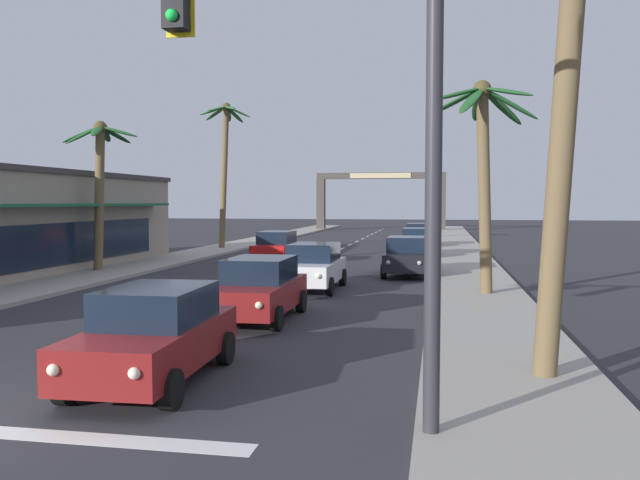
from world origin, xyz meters
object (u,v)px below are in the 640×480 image
at_px(sedan_lead_at_stop_bar, 155,334).
at_px(sedan_parked_far_kerb, 417,242).
at_px(sedan_fifth_in_queue, 313,266).
at_px(palm_right_second, 484,148).
at_px(sedan_third_in_queue, 259,288).
at_px(sedan_parked_mid_kerb, 419,235).
at_px(sedan_oncoming_far, 277,247).
at_px(palm_right_nearest, 567,58).
at_px(town_gateway_arch, 380,193).
at_px(palm_left_third, 225,153).
at_px(palm_left_second, 100,171).
at_px(traffic_signal_mast, 194,49).
at_px(sedan_parked_nearest_kerb, 406,256).

bearing_deg(sedan_lead_at_stop_bar, sedan_parked_far_kerb, 82.18).
distance_m(sedan_fifth_in_queue, palm_right_second, 7.23).
distance_m(sedan_third_in_queue, sedan_parked_mid_kerb, 29.33).
distance_m(sedan_parked_far_kerb, palm_right_second, 16.17).
distance_m(sedan_oncoming_far, palm_right_nearest, 23.60).
distance_m(sedan_third_in_queue, sedan_fifth_in_queue, 6.17).
bearing_deg(town_gateway_arch, sedan_fifth_in_queue, -87.66).
distance_m(sedan_lead_at_stop_bar, sedan_parked_mid_kerb, 35.48).
relative_size(sedan_oncoming_far, sedan_parked_far_kerb, 1.00).
relative_size(palm_right_nearest, palm_right_second, 1.18).
distance_m(sedan_fifth_in_queue, palm_left_third, 21.35).
bearing_deg(palm_right_second, town_gateway_arch, 98.91).
bearing_deg(sedan_parked_far_kerb, palm_left_second, -141.37).
relative_size(sedan_fifth_in_queue, palm_left_third, 0.46).
bearing_deg(sedan_lead_at_stop_bar, town_gateway_arch, 91.46).
xyz_separation_m(sedan_parked_mid_kerb, town_gateway_arch, (-5.10, 26.78, 3.35)).
relative_size(traffic_signal_mast, palm_right_second, 1.48).
distance_m(sedan_fifth_in_queue, sedan_parked_far_kerb, 14.99).
relative_size(sedan_fifth_in_queue, sedan_parked_mid_kerb, 1.00).
bearing_deg(sedan_oncoming_far, town_gateway_arch, 87.55).
bearing_deg(sedan_lead_at_stop_bar, palm_left_second, 121.88).
bearing_deg(palm_right_second, traffic_signal_mast, -109.29).
xyz_separation_m(sedan_parked_mid_kerb, palm_right_second, (2.83, -23.76, 4.12)).
distance_m(sedan_lead_at_stop_bar, palm_right_nearest, 8.59).
relative_size(sedan_oncoming_far, sedan_parked_mid_kerb, 1.00).
xyz_separation_m(sedan_lead_at_stop_bar, sedan_parked_nearest_kerb, (3.55, 17.49, 0.00)).
bearing_deg(palm_left_second, palm_right_second, -15.39).
height_order(sedan_fifth_in_queue, palm_left_third, palm_left_third).
relative_size(sedan_lead_at_stop_bar, sedan_fifth_in_queue, 1.01).
bearing_deg(sedan_parked_mid_kerb, palm_right_second, -83.22).
relative_size(sedan_oncoming_far, palm_left_third, 0.46).
bearing_deg(town_gateway_arch, sedan_parked_nearest_kerb, -83.43).
bearing_deg(sedan_fifth_in_queue, sedan_parked_mid_kerb, 82.40).
distance_m(palm_left_second, palm_right_second, 16.92).
height_order(traffic_signal_mast, sedan_parked_nearest_kerb, traffic_signal_mast).
height_order(sedan_parked_far_kerb, palm_right_second, palm_right_second).
xyz_separation_m(sedan_third_in_queue, palm_left_third, (-9.26, 24.42, 5.59)).
height_order(sedan_third_in_queue, sedan_parked_far_kerb, same).
height_order(sedan_lead_at_stop_bar, palm_right_second, palm_right_second).
bearing_deg(sedan_lead_at_stop_bar, palm_right_nearest, 9.48).
distance_m(sedan_fifth_in_queue, palm_left_second, 11.66).
bearing_deg(sedan_parked_mid_kerb, palm_left_second, -124.97).
xyz_separation_m(sedan_parked_mid_kerb, palm_right_nearest, (3.52, -34.13, 4.79)).
xyz_separation_m(sedan_oncoming_far, sedan_parked_nearest_kerb, (6.86, -4.35, 0.00)).
height_order(sedan_parked_far_kerb, palm_left_third, palm_left_third).
height_order(sedan_lead_at_stop_bar, town_gateway_arch, town_gateway_arch).
distance_m(sedan_parked_nearest_kerb, palm_left_third, 19.04).
bearing_deg(palm_left_second, palm_right_nearest, -41.14).
distance_m(sedan_fifth_in_queue, palm_right_nearest, 13.81).
xyz_separation_m(palm_left_second, palm_right_nearest, (17.01, -14.85, 1.08)).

